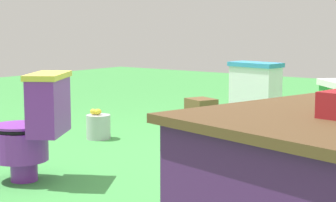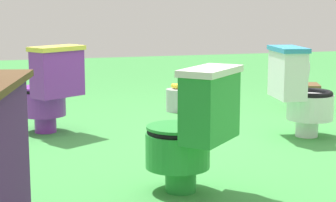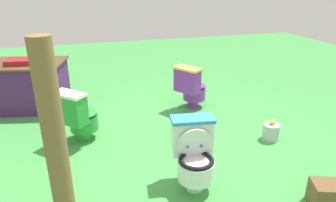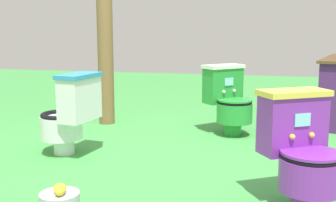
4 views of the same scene
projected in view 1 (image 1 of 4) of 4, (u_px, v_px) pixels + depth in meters
name	position (u px, v px, depth m)	size (l,w,h in m)	color
ground	(199.00, 167.00, 4.29)	(14.00, 14.00, 0.00)	#429947
toilet_green	(329.00, 145.00, 3.30)	(0.63, 0.63, 0.73)	green
toilet_white	(262.00, 103.00, 4.97)	(0.47, 0.55, 0.73)	white
toilet_purple	(33.00, 126.00, 3.88)	(0.63, 0.60, 0.73)	purple
small_crate	(201.00, 111.00, 6.19)	(0.29, 0.24, 0.26)	brown
lemon_bucket	(98.00, 126.00, 5.33)	(0.22, 0.22, 0.28)	#B7B7BF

